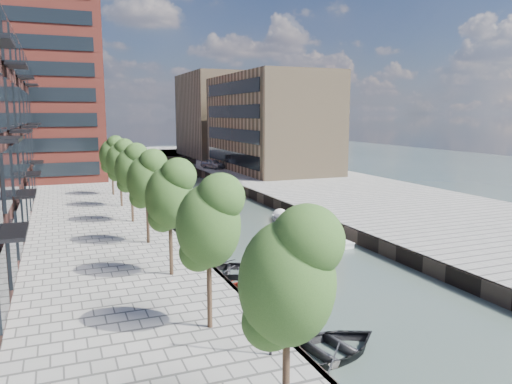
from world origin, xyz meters
TOP-DOWN VIEW (x-y plane):
  - water at (0.00, 40.00)m, footprint 300.00×300.00m
  - quay_right at (16.00, 40.00)m, footprint 20.00×140.00m
  - quay_wall_left at (-6.10, 40.00)m, footprint 0.25×140.00m
  - quay_wall_right at (6.10, 40.00)m, footprint 0.25×140.00m
  - far_closure at (0.00, 100.00)m, footprint 80.00×40.00m
  - tower at (-17.00, 65.00)m, footprint 18.00×18.00m
  - tan_block_near at (16.00, 62.00)m, footprint 12.00×25.00m
  - tan_block_far at (16.00, 88.00)m, footprint 12.00×20.00m
  - bridge at (0.00, 72.00)m, footprint 13.00×6.00m
  - tree_0 at (-8.50, 4.00)m, footprint 2.50×2.50m
  - tree_1 at (-8.50, 11.00)m, footprint 2.50×2.50m
  - tree_2 at (-8.50, 18.00)m, footprint 2.50×2.50m
  - tree_3 at (-8.50, 25.00)m, footprint 2.50×2.50m
  - tree_4 at (-8.50, 32.00)m, footprint 2.50×2.50m
  - tree_5 at (-8.50, 39.00)m, footprint 2.50×2.50m
  - tree_6 at (-8.50, 46.00)m, footprint 2.50×2.50m
  - lamp_0 at (-7.20, 8.00)m, footprint 0.24×0.24m
  - lamp_1 at (-7.20, 24.00)m, footprint 0.24×0.24m
  - lamp_2 at (-7.20, 40.00)m, footprint 0.24×0.24m
  - sloop_0 at (-4.45, 8.88)m, footprint 5.68×4.54m
  - sloop_1 at (-4.55, 19.49)m, footprint 6.07×5.21m
  - sloop_2 at (-5.40, 16.25)m, footprint 5.37×4.62m
  - sloop_3 at (-4.26, 39.10)m, footprint 4.97×3.80m
  - sloop_4 at (-4.11, 42.63)m, footprint 5.19×3.96m
  - motorboat_2 at (4.21, 24.51)m, footprint 1.97×4.69m
  - motorboat_3 at (4.68, 28.77)m, footprint 2.55×5.86m
  - motorboat_4 at (4.22, 31.37)m, footprint 2.61×4.74m
  - car at (8.37, 66.07)m, footprint 3.32×4.60m

SIDE VIEW (x-z plane):
  - water at x=0.00m, z-range 0.00..0.00m
  - sloop_0 at x=-4.45m, z-range -0.53..0.53m
  - sloop_1 at x=-4.55m, z-range -0.53..0.53m
  - sloop_2 at x=-5.40m, z-range -0.47..0.47m
  - sloop_3 at x=-4.26m, z-range -0.48..0.48m
  - sloop_4 at x=-4.11m, z-range -0.50..0.50m
  - motorboat_2 at x=4.21m, z-range -0.67..0.85m
  - motorboat_4 at x=4.22m, z-range -0.57..0.93m
  - motorboat_3 at x=4.68m, z-range -0.72..1.18m
  - quay_right at x=16.00m, z-range 0.00..1.00m
  - quay_wall_left at x=-6.10m, z-range 0.00..1.00m
  - quay_wall_right at x=6.10m, z-range 0.00..1.00m
  - far_closure at x=0.00m, z-range 0.00..1.00m
  - bridge at x=0.00m, z-range 0.74..2.04m
  - car at x=8.37m, z-range 1.00..2.45m
  - lamp_0 at x=-7.20m, z-range 1.45..5.57m
  - lamp_1 at x=-7.20m, z-range 1.45..5.57m
  - lamp_2 at x=-7.20m, z-range 1.45..5.57m
  - tree_0 at x=-8.50m, z-range 2.33..8.28m
  - tree_1 at x=-8.50m, z-range 2.33..8.28m
  - tree_2 at x=-8.50m, z-range 2.33..8.28m
  - tree_3 at x=-8.50m, z-range 2.33..8.28m
  - tree_4 at x=-8.50m, z-range 2.33..8.28m
  - tree_5 at x=-8.50m, z-range 2.33..8.28m
  - tree_6 at x=-8.50m, z-range 2.33..8.28m
  - tan_block_near at x=16.00m, z-range 1.00..15.00m
  - tan_block_far at x=16.00m, z-range 1.00..17.00m
  - tower at x=-17.00m, z-range 1.00..31.00m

